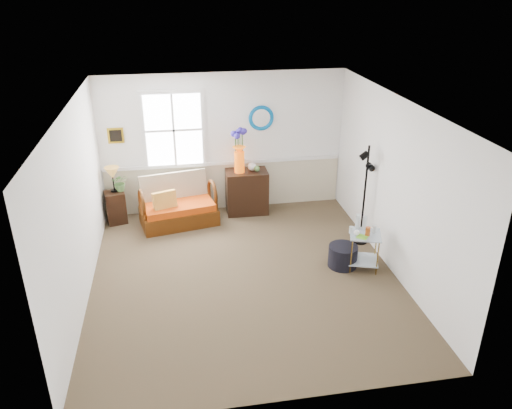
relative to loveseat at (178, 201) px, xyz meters
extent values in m
cube|color=brown|center=(0.91, -1.93, -0.44)|extent=(4.50, 5.00, 0.01)
cube|color=white|center=(0.91, -1.93, 2.16)|extent=(4.50, 5.00, 0.01)
cube|color=white|center=(0.91, 0.57, 0.86)|extent=(4.50, 0.01, 2.60)
cube|color=white|center=(0.91, -4.43, 0.86)|extent=(4.50, 0.01, 2.60)
cube|color=white|center=(-1.34, -1.93, 0.86)|extent=(0.01, 5.00, 2.60)
cube|color=white|center=(3.16, -1.93, 0.86)|extent=(0.01, 5.00, 2.60)
cube|color=beige|center=(0.91, 0.55, 0.01)|extent=(4.46, 0.02, 0.90)
cube|color=white|center=(0.91, 0.54, 0.48)|extent=(4.46, 0.04, 0.06)
cube|color=#BF9419|center=(-1.01, 0.55, 1.11)|extent=(0.28, 0.03, 0.28)
torus|color=#0069B4|center=(1.61, 0.55, 1.31)|extent=(0.47, 0.07, 0.47)
imported|color=#507D40|center=(-1.00, 0.29, 0.28)|extent=(0.30, 0.33, 0.25)
cylinder|color=black|center=(2.46, -1.92, -0.26)|extent=(0.56, 0.56, 0.35)
camera|label=1|loc=(0.01, -8.28, 3.70)|focal=35.00mm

